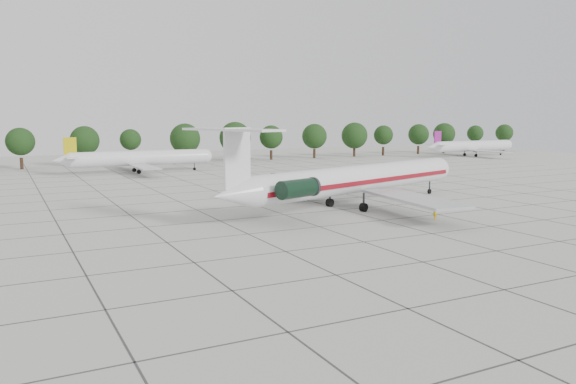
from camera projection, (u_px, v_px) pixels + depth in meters
name	position (u px, v px, depth m)	size (l,w,h in m)	color
ground	(319.00, 227.00, 58.01)	(260.00, 260.00, 0.00)	beige
apron_joints	(260.00, 206.00, 71.23)	(170.00, 170.00, 0.02)	#383838
main_airliner	(350.00, 179.00, 69.17)	(42.74, 32.67, 10.24)	silver
ground_crew	(435.00, 212.00, 61.77)	(0.67, 0.44, 1.85)	gold
bg_airliner_c	(140.00, 158.00, 113.81)	(28.24, 27.20, 7.40)	silver
bg_airliner_e	(473.00, 146.00, 161.32)	(28.24, 27.20, 7.40)	silver
tree_line	(85.00, 140.00, 126.82)	(249.86, 8.44, 10.22)	#332114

